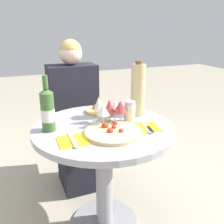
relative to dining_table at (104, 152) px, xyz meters
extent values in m
plane|color=#9E937F|center=(0.00, 0.00, -0.55)|extent=(12.00, 12.00, 0.00)
cylinder|color=gray|center=(0.00, 0.00, -0.53)|extent=(0.44, 0.44, 0.02)
cylinder|color=gray|center=(0.00, 0.00, -0.19)|extent=(0.11, 0.11, 0.66)
cylinder|color=#9E9EA3|center=(0.00, 0.00, 0.15)|extent=(0.85, 0.85, 0.04)
cylinder|color=slate|center=(-0.02, 0.68, -0.54)|extent=(0.33, 0.33, 0.01)
cylinder|color=slate|center=(-0.02, 0.68, -0.32)|extent=(0.06, 0.06, 0.44)
cube|color=slate|center=(-0.02, 0.68, -0.09)|extent=(0.37, 0.37, 0.03)
cube|color=slate|center=(-0.02, 0.85, 0.14)|extent=(0.37, 0.02, 0.42)
cube|color=black|center=(-0.02, 0.50, -0.31)|extent=(0.33, 0.34, 0.47)
cube|color=black|center=(-0.02, 0.68, 0.19)|extent=(0.39, 0.22, 0.52)
sphere|color=beige|center=(-0.02, 0.68, 0.54)|extent=(0.18, 0.18, 0.18)
sphere|color=tan|center=(-0.02, 0.68, 0.56)|extent=(0.17, 0.17, 0.17)
cylinder|color=#E5C17F|center=(0.01, -0.14, 0.18)|extent=(0.32, 0.32, 0.02)
sphere|color=#B22D1E|center=(-0.02, -0.07, 0.20)|extent=(0.04, 0.04, 0.04)
sphere|color=#B22D1E|center=(-0.02, -0.15, 0.20)|extent=(0.03, 0.03, 0.03)
sphere|color=#B22D1E|center=(0.02, -0.10, 0.20)|extent=(0.03, 0.03, 0.03)
sphere|color=#B22D1E|center=(0.04, -0.16, 0.20)|extent=(0.03, 0.03, 0.03)
sphere|color=#B22D1E|center=(0.05, -0.05, 0.20)|extent=(0.03, 0.03, 0.03)
cylinder|color=tan|center=(0.08, 0.24, 0.18)|extent=(0.22, 0.22, 0.02)
sphere|color=#B22D1E|center=(0.11, 0.19, 0.20)|extent=(0.04, 0.04, 0.04)
sphere|color=#B22D1E|center=(0.04, 0.28, 0.20)|extent=(0.04, 0.04, 0.04)
sphere|color=#B22D1E|center=(0.09, 0.19, 0.20)|extent=(0.04, 0.04, 0.04)
sphere|color=#336B28|center=(0.10, 0.23, 0.20)|extent=(0.03, 0.03, 0.03)
cylinder|color=#38602D|center=(-0.31, 0.05, 0.28)|extent=(0.08, 0.08, 0.22)
cone|color=#38602D|center=(-0.31, 0.05, 0.41)|extent=(0.08, 0.08, 0.03)
cylinder|color=#38602D|center=(-0.31, 0.05, 0.45)|extent=(0.03, 0.03, 0.07)
cylinder|color=silver|center=(-0.31, 0.05, 0.27)|extent=(0.08, 0.08, 0.07)
cylinder|color=tan|center=(0.28, 0.10, 0.34)|extent=(0.09, 0.09, 0.34)
cylinder|color=brown|center=(0.28, 0.10, 0.52)|extent=(0.05, 0.05, 0.02)
cylinder|color=silver|center=(0.17, 0.00, 0.23)|extent=(0.07, 0.07, 0.11)
cylinder|color=#B2B2B7|center=(0.17, 0.00, 0.30)|extent=(0.06, 0.06, 0.02)
cylinder|color=silver|center=(0.10, 0.07, 0.17)|extent=(0.06, 0.06, 0.00)
cylinder|color=silver|center=(0.10, 0.07, 0.21)|extent=(0.01, 0.01, 0.06)
cone|color=silver|center=(0.10, 0.07, 0.27)|extent=(0.07, 0.07, 0.06)
cylinder|color=silver|center=(-0.01, -0.01, 0.17)|extent=(0.06, 0.06, 0.00)
cylinder|color=silver|center=(-0.01, -0.01, 0.21)|extent=(0.01, 0.01, 0.07)
cone|color=silver|center=(-0.01, -0.01, 0.28)|extent=(0.08, 0.08, 0.07)
cylinder|color=silver|center=(0.05, 0.03, 0.17)|extent=(0.06, 0.06, 0.00)
cylinder|color=silver|center=(0.05, 0.03, 0.21)|extent=(0.01, 0.01, 0.07)
cone|color=#9E383D|center=(0.05, 0.03, 0.28)|extent=(0.07, 0.07, 0.08)
cylinder|color=silver|center=(-0.01, 0.07, 0.17)|extent=(0.06, 0.06, 0.00)
cylinder|color=silver|center=(-0.01, 0.07, 0.21)|extent=(0.01, 0.01, 0.08)
cone|color=beige|center=(-0.01, 0.07, 0.29)|extent=(0.07, 0.07, 0.08)
cylinder|color=silver|center=(0.10, -0.01, 0.17)|extent=(0.06, 0.06, 0.00)
cylinder|color=silver|center=(0.10, -0.01, 0.21)|extent=(0.01, 0.01, 0.07)
cone|color=#9E383D|center=(0.10, -0.01, 0.29)|extent=(0.08, 0.08, 0.07)
cube|color=gold|center=(-0.22, -0.14, 0.17)|extent=(0.16, 0.16, 0.00)
cube|color=silver|center=(-0.22, -0.14, 0.18)|extent=(0.02, 0.19, 0.00)
cube|color=silver|center=(-0.22, -0.19, 0.18)|extent=(0.02, 0.09, 0.00)
cube|color=gold|center=(0.22, -0.12, 0.17)|extent=(0.18, 0.18, 0.00)
cube|color=silver|center=(0.22, -0.12, 0.18)|extent=(0.06, 0.19, 0.00)
cube|color=black|center=(0.22, -0.17, 0.18)|extent=(0.04, 0.09, 0.00)
camera|label=1|loc=(-0.48, -1.30, 0.73)|focal=40.00mm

